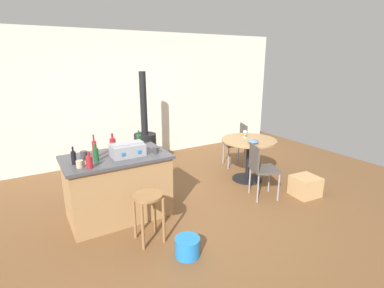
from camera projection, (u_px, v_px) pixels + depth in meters
name	position (u px, v px, depth m)	size (l,w,h in m)	color
ground_plane	(182.00, 206.00, 4.43)	(8.80, 8.80, 0.00)	brown
back_wall	(122.00, 98.00, 6.21)	(8.00, 0.10, 2.70)	silver
kitchen_island	(118.00, 186.00, 4.06)	(1.38, 0.83, 0.89)	#A37A4C
wooden_stool	(148.00, 206.00, 3.48)	(0.35, 0.35, 0.61)	olive
dining_table	(248.00, 149.00, 5.26)	(0.97, 0.97, 0.77)	black
folding_chair_near	(238.00, 141.00, 6.00)	(0.51, 0.51, 0.87)	#47423D
folding_chair_far	(261.00, 167.00, 4.58)	(0.51, 0.51, 0.87)	#47423D
wood_stove	(145.00, 144.00, 5.92)	(0.44, 0.45, 1.92)	black
toolbox	(128.00, 150.00, 3.91)	(0.43, 0.28, 0.19)	gray
bottle_0	(95.00, 149.00, 3.83)	(0.06, 0.06, 0.31)	maroon
bottle_1	(96.00, 154.00, 3.71)	(0.07, 0.07, 0.24)	#194C23
bottle_2	(139.00, 141.00, 4.32)	(0.06, 0.06, 0.25)	#194C23
bottle_3	(89.00, 162.00, 3.47)	(0.08, 0.08, 0.21)	maroon
bottle_4	(113.00, 145.00, 4.06)	(0.08, 0.08, 0.27)	maroon
bottle_5	(74.00, 157.00, 3.60)	(0.06, 0.06, 0.23)	black
cup_0	(156.00, 150.00, 4.03)	(0.12, 0.08, 0.09)	#383838
cup_1	(131.00, 145.00, 4.26)	(0.13, 0.09, 0.10)	white
cup_2	(84.00, 154.00, 3.87)	(0.13, 0.09, 0.08)	#383838
cup_3	(80.00, 164.00, 3.50)	(0.12, 0.09, 0.09)	tan
wine_glass	(245.00, 132.00, 5.29)	(0.07, 0.07, 0.14)	silver
serving_bowl	(253.00, 141.00, 4.95)	(0.18, 0.18, 0.07)	#4C7099
cardboard_box	(305.00, 186.00, 4.75)	(0.40, 0.38, 0.32)	tan
plastic_bucket	(187.00, 247.00, 3.30)	(0.29, 0.29, 0.22)	blue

